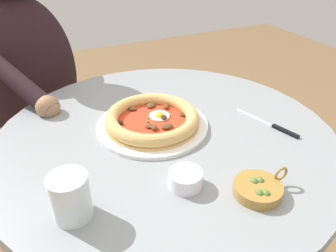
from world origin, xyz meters
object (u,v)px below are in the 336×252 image
pizza_on_plate (152,120)px  water_glass (71,199)px  ramekin_capers (186,178)px  dining_table (166,182)px  steak_knife (275,127)px  cafe_chair_diner (21,110)px  diner_person (42,123)px  olive_pan (258,189)px

pizza_on_plate → water_glass: (0.23, -0.26, 0.02)m
ramekin_capers → dining_table: bearing=166.3°
steak_knife → cafe_chair_diner: size_ratio=0.21×
dining_table → diner_person: (-0.58, -0.28, -0.04)m
olive_pan → cafe_chair_diner: size_ratio=0.14×
ramekin_capers → cafe_chair_diner: cafe_chair_diner is taller
pizza_on_plate → dining_table: bearing=24.2°
steak_knife → pizza_on_plate: bearing=-116.5°
dining_table → diner_person: diner_person is taller
dining_table → water_glass: bearing=-56.8°
steak_knife → diner_person: size_ratio=0.16×
pizza_on_plate → cafe_chair_diner: cafe_chair_diner is taller
dining_table → ramekin_capers: bearing=-13.7°
water_glass → steak_knife: water_glass is taller
water_glass → ramekin_capers: 0.23m
cafe_chair_diner → olive_pan: bearing=22.9°
ramekin_capers → olive_pan: bearing=55.4°
pizza_on_plate → steak_knife: size_ratio=1.54×
water_glass → pizza_on_plate: bearing=131.1°
water_glass → diner_person: 0.80m
steak_knife → cafe_chair_diner: cafe_chair_diner is taller
water_glass → ramekin_capers: size_ratio=1.29×
cafe_chair_diner → ramekin_capers: bearing=18.1°
pizza_on_plate → ramekin_capers: 0.25m
steak_knife → dining_table: bearing=-110.6°
steak_knife → water_glass: bearing=-82.1°
pizza_on_plate → diner_person: diner_person is taller
dining_table → pizza_on_plate: pizza_on_plate is taller
pizza_on_plate → water_glass: size_ratio=3.25×
pizza_on_plate → water_glass: bearing=-48.9°
olive_pan → dining_table: bearing=-165.5°
diner_person → olive_pan: bearing=22.5°
pizza_on_plate → olive_pan: 0.34m
steak_knife → diner_person: diner_person is taller
steak_knife → diner_person: (-0.68, -0.56, -0.22)m
ramekin_capers → cafe_chair_diner: size_ratio=0.08×
pizza_on_plate → olive_pan: size_ratio=2.41×
dining_table → pizza_on_plate: bearing=-155.8°
ramekin_capers → olive_pan: size_ratio=0.57×
ramekin_capers → olive_pan: olive_pan is taller
dining_table → cafe_chair_diner: cafe_chair_diner is taller
olive_pan → cafe_chair_diner: 1.11m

